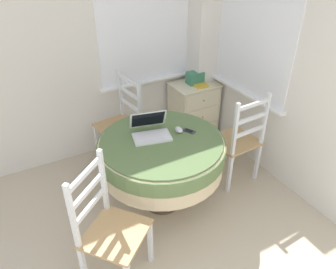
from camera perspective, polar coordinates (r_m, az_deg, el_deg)
corner_room_shell at (r=2.81m, az=7.10°, el=10.45°), size 4.25×5.18×2.55m
round_dining_table at (r=2.95m, az=-1.14°, el=-3.24°), size 1.14×1.14×0.74m
laptop at (r=2.93m, az=-3.06°, el=0.67°), size 0.39×0.36×0.20m
computer_mouse at (r=2.98m, az=1.90°, el=0.83°), size 0.06×0.09×0.05m
cell_phone at (r=3.00m, az=3.65°, el=0.64°), size 0.10×0.13×0.01m
dining_chair_near_back_window at (r=3.66m, az=-8.14°, el=1.86°), size 0.47×0.49×1.02m
dining_chair_near_right_window at (r=3.41m, az=12.05°, el=-1.13°), size 0.46×0.44×1.02m
dining_chair_camera_near at (r=2.49m, az=-10.15°, el=-15.94°), size 0.60×0.60×1.02m
corner_cabinet at (r=4.20m, az=4.44°, el=4.39°), size 0.55×0.44×0.70m
storage_box at (r=4.03m, az=4.71°, el=9.82°), size 0.19×0.14×0.14m
book_on_cabinet at (r=3.99m, az=5.55°, el=8.63°), size 0.16×0.18×0.02m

